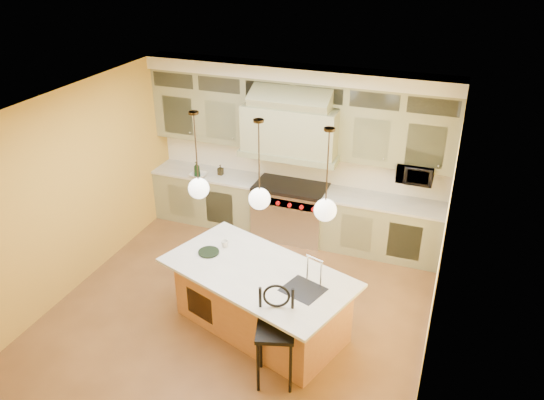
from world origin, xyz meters
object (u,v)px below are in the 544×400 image
at_px(counter_stool, 275,331).
at_px(range, 291,210).
at_px(microwave, 415,173).
at_px(kitchen_island, 261,298).

bearing_deg(counter_stool, range, 89.06).
height_order(range, microwave, microwave).
bearing_deg(microwave, range, -176.88).
distance_m(kitchen_island, microwave, 3.10).
height_order(range, kitchen_island, kitchen_island).
xyz_separation_m(range, microwave, (1.95, 0.11, 0.96)).
relative_size(range, microwave, 2.21).
relative_size(kitchen_island, microwave, 4.99).
distance_m(range, kitchen_island, 2.43).
distance_m(counter_stool, microwave, 3.52).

